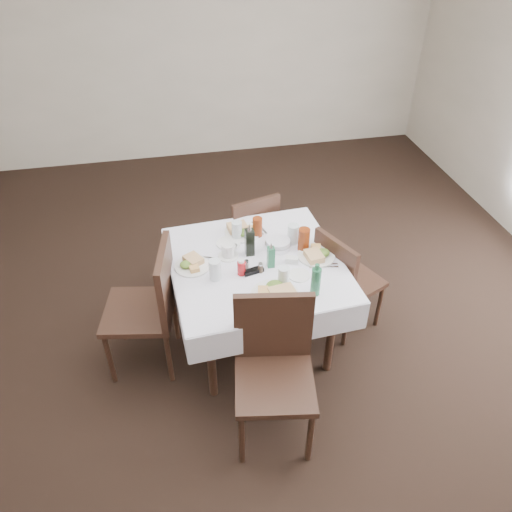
# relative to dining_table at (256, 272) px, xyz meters

# --- Properties ---
(ground_plane) EXTENTS (7.00, 7.00, 0.00)m
(ground_plane) POSITION_rel_dining_table_xyz_m (-0.18, -0.16, -0.67)
(ground_plane) COLOR black
(room_shell) EXTENTS (6.04, 7.04, 2.80)m
(room_shell) POSITION_rel_dining_table_xyz_m (-0.18, -0.16, 1.04)
(room_shell) COLOR beige
(room_shell) RESTS_ON ground
(dining_table) EXTENTS (1.25, 1.25, 0.76)m
(dining_table) POSITION_rel_dining_table_xyz_m (0.00, 0.00, 0.00)
(dining_table) COLOR black
(dining_table) RESTS_ON ground
(chair_north) EXTENTS (0.51, 0.51, 0.87)m
(chair_north) POSITION_rel_dining_table_xyz_m (0.10, 0.73, -0.17)
(chair_north) COLOR black
(chair_north) RESTS_ON ground
(chair_south) EXTENTS (0.54, 0.54, 1.00)m
(chair_south) POSITION_rel_dining_table_xyz_m (-0.04, -0.73, -0.10)
(chair_south) COLOR black
(chair_south) RESTS_ON ground
(chair_east) EXTENTS (0.55, 0.55, 0.89)m
(chair_east) POSITION_rel_dining_table_xyz_m (0.66, 0.01, -0.17)
(chair_east) COLOR black
(chair_east) RESTS_ON ground
(chair_west) EXTENTS (0.55, 0.55, 1.00)m
(chair_west) POSITION_rel_dining_table_xyz_m (-0.74, -0.05, -0.10)
(chair_west) COLOR black
(chair_west) RESTS_ON ground
(meal_north) EXTENTS (0.27, 0.27, 0.06)m
(meal_north) POSITION_rel_dining_table_xyz_m (-0.04, 0.37, 0.11)
(meal_north) COLOR white
(meal_north) RESTS_ON dining_table
(meal_south) EXTENTS (0.31, 0.31, 0.07)m
(meal_south) POSITION_rel_dining_table_xyz_m (0.05, -0.37, 0.12)
(meal_south) COLOR white
(meal_south) RESTS_ON dining_table
(meal_east) EXTENTS (0.26, 0.26, 0.06)m
(meal_east) POSITION_rel_dining_table_xyz_m (0.43, -0.03, 0.11)
(meal_east) COLOR white
(meal_east) RESTS_ON dining_table
(meal_west) EXTENTS (0.24, 0.24, 0.05)m
(meal_west) POSITION_rel_dining_table_xyz_m (-0.44, 0.04, 0.11)
(meal_west) COLOR white
(meal_west) RESTS_ON dining_table
(side_plate_a) EXTENTS (0.17, 0.17, 0.01)m
(side_plate_a) POSITION_rel_dining_table_xyz_m (-0.15, 0.25, 0.10)
(side_plate_a) COLOR white
(side_plate_a) RESTS_ON dining_table
(side_plate_b) EXTENTS (0.15, 0.15, 0.01)m
(side_plate_b) POSITION_rel_dining_table_xyz_m (0.25, -0.20, 0.10)
(side_plate_b) COLOR white
(side_plate_b) RESTS_ON dining_table
(water_n) EXTENTS (0.08, 0.08, 0.14)m
(water_n) POSITION_rel_dining_table_xyz_m (-0.08, 0.31, 0.16)
(water_n) COLOR silver
(water_n) RESTS_ON dining_table
(water_s) EXTENTS (0.08, 0.08, 0.14)m
(water_s) POSITION_rel_dining_table_xyz_m (0.13, -0.27, 0.16)
(water_s) COLOR silver
(water_s) RESTS_ON dining_table
(water_e) EXTENTS (0.08, 0.08, 0.15)m
(water_e) POSITION_rel_dining_table_xyz_m (0.31, 0.17, 0.17)
(water_e) COLOR silver
(water_e) RESTS_ON dining_table
(water_w) EXTENTS (0.08, 0.08, 0.15)m
(water_w) POSITION_rel_dining_table_xyz_m (-0.30, -0.12, 0.16)
(water_w) COLOR silver
(water_w) RESTS_ON dining_table
(iced_tea_a) EXTENTS (0.07, 0.07, 0.15)m
(iced_tea_a) POSITION_rel_dining_table_xyz_m (0.07, 0.31, 0.17)
(iced_tea_a) COLOR maroon
(iced_tea_a) RESTS_ON dining_table
(iced_tea_b) EXTENTS (0.08, 0.08, 0.17)m
(iced_tea_b) POSITION_rel_dining_table_xyz_m (0.36, 0.08, 0.18)
(iced_tea_b) COLOR maroon
(iced_tea_b) RESTS_ON dining_table
(bread_basket) EXTENTS (0.19, 0.19, 0.06)m
(bread_basket) POSITION_rel_dining_table_xyz_m (0.19, 0.14, 0.12)
(bread_basket) COLOR silver
(bread_basket) RESTS_ON dining_table
(oil_cruet_dark) EXTENTS (0.06, 0.06, 0.26)m
(oil_cruet_dark) POSITION_rel_dining_table_xyz_m (-0.03, 0.10, 0.20)
(oil_cruet_dark) COLOR black
(oil_cruet_dark) RESTS_ON dining_table
(oil_cruet_green) EXTENTS (0.05, 0.05, 0.20)m
(oil_cruet_green) POSITION_rel_dining_table_xyz_m (0.09, -0.06, 0.18)
(oil_cruet_green) COLOR #276C46
(oil_cruet_green) RESTS_ON dining_table
(ketchup_bottle) EXTENTS (0.06, 0.06, 0.12)m
(ketchup_bottle) POSITION_rel_dining_table_xyz_m (-0.12, -0.11, 0.15)
(ketchup_bottle) COLOR red
(ketchup_bottle) RESTS_ON dining_table
(salt_shaker) EXTENTS (0.03, 0.03, 0.07)m
(salt_shaker) POSITION_rel_dining_table_xyz_m (-0.08, -0.06, 0.13)
(salt_shaker) COLOR white
(salt_shaker) RESTS_ON dining_table
(pepper_shaker) EXTENTS (0.03, 0.03, 0.07)m
(pepper_shaker) POSITION_rel_dining_table_xyz_m (0.01, -0.11, 0.13)
(pepper_shaker) COLOR #382B1E
(pepper_shaker) RESTS_ON dining_table
(coffee_mug) EXTENTS (0.15, 0.14, 0.11)m
(coffee_mug) POSITION_rel_dining_table_xyz_m (-0.18, 0.10, 0.14)
(coffee_mug) COLOR white
(coffee_mug) RESTS_ON dining_table
(sunglasses) EXTENTS (0.15, 0.08, 0.03)m
(sunglasses) POSITION_rel_dining_table_xyz_m (-0.04, -0.11, 0.11)
(sunglasses) COLOR black
(sunglasses) RESTS_ON dining_table
(green_bottle) EXTENTS (0.06, 0.06, 0.24)m
(green_bottle) POSITION_rel_dining_table_xyz_m (0.30, -0.39, 0.20)
(green_bottle) COLOR #276C46
(green_bottle) RESTS_ON dining_table
(sugar_caddy) EXTENTS (0.10, 0.07, 0.04)m
(sugar_caddy) POSITION_rel_dining_table_xyz_m (0.24, -0.05, 0.11)
(sugar_caddy) COLOR white
(sugar_caddy) RESTS_ON dining_table
(cutlery_n) EXTENTS (0.09, 0.19, 0.01)m
(cutlery_n) POSITION_rel_dining_table_xyz_m (0.11, 0.40, 0.10)
(cutlery_n) COLOR silver
(cutlery_n) RESTS_ON dining_table
(cutlery_s) EXTENTS (0.10, 0.16, 0.01)m
(cutlery_s) POSITION_rel_dining_table_xyz_m (-0.16, -0.40, 0.09)
(cutlery_s) COLOR silver
(cutlery_s) RESTS_ON dining_table
(cutlery_e) EXTENTS (0.21, 0.08, 0.01)m
(cutlery_e) POSITION_rel_dining_table_xyz_m (0.44, -0.14, 0.10)
(cutlery_e) COLOR silver
(cutlery_e) RESTS_ON dining_table
(cutlery_w) EXTENTS (0.20, 0.12, 0.01)m
(cutlery_w) POSITION_rel_dining_table_xyz_m (-0.36, 0.11, 0.10)
(cutlery_w) COLOR silver
(cutlery_w) RESTS_ON dining_table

